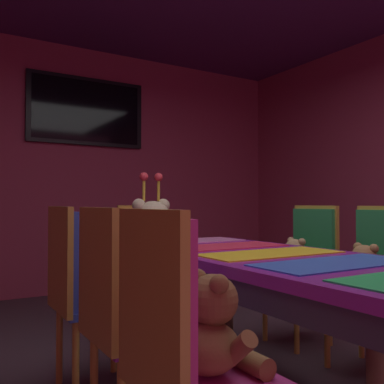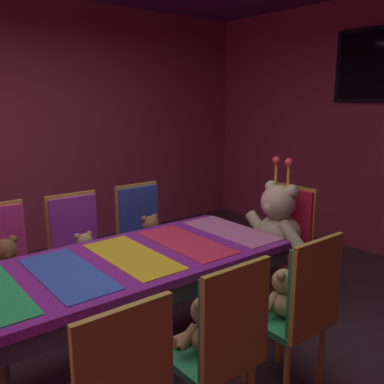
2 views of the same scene
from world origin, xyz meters
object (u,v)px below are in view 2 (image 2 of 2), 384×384
teddy_left_0 (7,264)px  teddy_left_2 (151,234)px  throne_chair (289,231)px  chair_left_1 (77,243)px  teddy_right_0 (100,375)px  chair_right_1 (224,337)px  king_teddy_bear (277,222)px  chair_left_0 (1,258)px  banquet_table (133,270)px  chair_left_2 (142,229)px  teddy_left_1 (85,251)px  teddy_right_2 (283,295)px  chair_right_2 (303,302)px  teddy_right_1 (205,327)px

teddy_left_0 → teddy_left_2: teddy_left_0 is taller
throne_chair → chair_left_1: bearing=-28.7°
teddy_right_0 → chair_right_1: chair_right_1 is taller
chair_left_1 → king_teddy_bear: king_teddy_bear is taller
teddy_left_0 → chair_left_1: chair_left_1 is taller
chair_left_0 → king_teddy_bear: bearing=65.6°
chair_right_1 → banquet_table: bearing=-0.8°
chair_left_1 → chair_left_2: size_ratio=1.00×
chair_left_0 → throne_chair: same height
teddy_left_0 → teddy_left_1: bearing=87.1°
throne_chair → chair_left_0: bearing=-22.7°
teddy_left_2 → teddy_right_2: size_ratio=0.99×
banquet_table → chair_right_2: 1.05m
banquet_table → teddy_right_0: (0.74, -0.60, -0.07)m
chair_left_0 → chair_right_1: 1.83m
banquet_table → chair_right_1: bearing=-0.8°
chair_left_1 → chair_right_2: size_ratio=1.00×
teddy_right_2 → throne_chair: (-0.73, 0.96, 0.01)m
teddy_right_0 → teddy_left_0: bearing=-1.3°
banquet_table → teddy_right_2: (0.73, 0.58, -0.07)m
chair_right_1 → teddy_right_2: chair_right_1 is taller
chair_left_2 → chair_left_0: bearing=-91.7°
chair_left_1 → teddy_right_1: size_ratio=3.09×
chair_left_0 → teddy_left_1: chair_left_0 is taller
teddy_right_0 → king_teddy_bear: (-0.74, 1.98, 0.12)m
chair_left_1 → teddy_right_2: (1.58, 0.58, -0.01)m
chair_left_0 → chair_left_2: 1.16m
teddy_left_2 → teddy_right_0: teddy_right_0 is taller
teddy_left_2 → throne_chair: 1.18m
teddy_left_2 → throne_chair: (0.70, 0.94, 0.01)m
teddy_left_2 → teddy_right_2: bearing=-0.8°
chair_left_0 → chair_left_1: same height
chair_left_2 → teddy_right_2: (1.58, -0.02, -0.01)m
chair_left_1 → teddy_right_0: bearing=-20.6°
chair_left_2 → teddy_left_1: bearing=-76.7°
chair_left_0 → chair_right_1: (1.75, 0.55, 0.00)m
banquet_table → teddy_right_0: bearing=-38.9°
chair_right_1 → chair_left_2: bearing=-19.6°
banquet_table → teddy_left_1: (-0.71, -0.00, -0.08)m
teddy_left_2 → teddy_right_1: bearing=-23.2°
chair_left_2 → banquet_table: bearing=-35.3°
chair_left_2 → chair_right_1: 1.82m
teddy_left_1 → king_teddy_bear: king_teddy_bear is taller
chair_left_2 → teddy_right_1: 1.68m
teddy_right_2 → throne_chair: bearing=-52.7°
banquet_table → chair_right_1: chair_right_1 is taller
banquet_table → king_teddy_bear: bearing=90.0°
teddy_left_0 → king_teddy_bear: bearing=69.3°
banquet_table → king_teddy_bear: king_teddy_bear is taller
chair_right_1 → chair_right_2: (0.01, 0.59, 0.00)m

